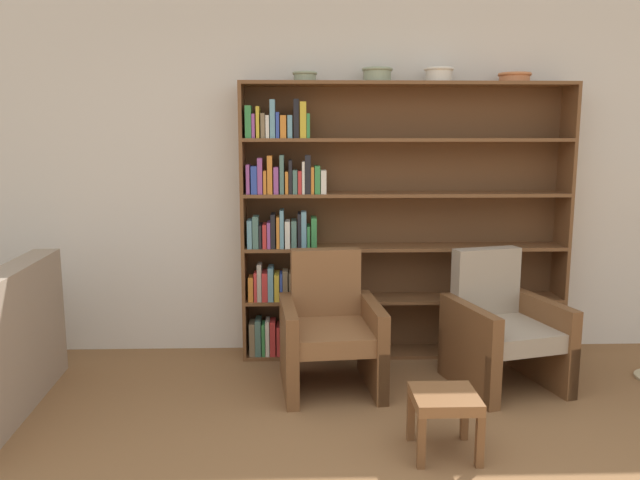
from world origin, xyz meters
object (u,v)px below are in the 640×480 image
Objects in this scene: bookshelf at (370,226)px; bowl_stoneware at (305,76)px; bowl_cream at (515,77)px; armchair_cushioned at (501,329)px; armchair_leather at (330,330)px; footstool at (445,405)px; bowl_terracotta at (439,74)px; bowl_olive at (377,74)px.

bowl_stoneware reaches higher than bookshelf.
bowl_stoneware is 1.52m from bowl_cream.
bowl_cream reaches higher than armchair_cushioned.
armchair_cushioned is (1.16, -0.00, 0.00)m from armchair_leather.
bookshelf is 7.18× the size of footstool.
footstool is at bearing -99.27° from bowl_terracotta.
bowl_stoneware is at bearing -80.82° from armchair_leather.
bowl_olive is at bearing 180.00° from bowl_terracotta.
bookshelf is 10.13× the size of bowl_cream.
bowl_olive is at bearing -126.52° from armchair_leather.
armchair_cushioned is (0.79, -0.61, -1.72)m from bowl_olive.
bowl_terracotta is at bearing 80.73° from footstool.
bookshelf reaches higher than armchair_leather.
armchair_cushioned is (-0.21, -0.61, -1.71)m from bowl_cream.
footstool is (0.56, -0.94, -0.11)m from armchair_leather.
bowl_stoneware is 0.20× the size of armchair_leather.
armchair_leather is at bearing -75.59° from bowl_stoneware.
footstool is (0.23, -1.56, -0.73)m from bookshelf.
bowl_stoneware is 1.82m from armchair_leather.
bowl_olive is at bearing -52.11° from armchair_cushioned.
footstool is at bearing -65.10° from bowl_stoneware.
armchair_leather is at bearing 120.85° from footstool.
footstool is at bearing -81.48° from bookshelf.
bowl_stoneware is (-0.48, -0.02, 1.09)m from bookshelf.
bowl_olive is 2.41m from footstool.
bowl_stoneware is 0.75× the size of bowl_cream.
bowl_cream reaches higher than armchair_leather.
bowl_terracotta is at bearing -148.67° from armchair_leather.
bowl_stoneware is 0.20× the size of armchair_cushioned.
bowl_cream is 2.27m from armchair_leather.
bowl_stoneware is 0.85× the size of bowl_terracotta.
armchair_leather and armchair_cushioned have the same top height.
bowl_cream is 0.27× the size of armchair_cushioned.
bowl_terracotta is at bearing 0.00° from bowl_olive.
bowl_olive is 0.25× the size of armchair_leather.
bowl_terracotta is 1.86m from armchair_cushioned.
bookshelf is 0.93m from armchair_leather.
bowl_cream is (1.04, -0.02, 1.09)m from bookshelf.
bowl_olive reaches higher than bowl_cream.
bowl_stoneware is at bearing 180.00° from bowl_terracotta.
armchair_cushioned is at bearing -37.34° from bowl_olive.
armchair_cushioned is 1.12m from footstool.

